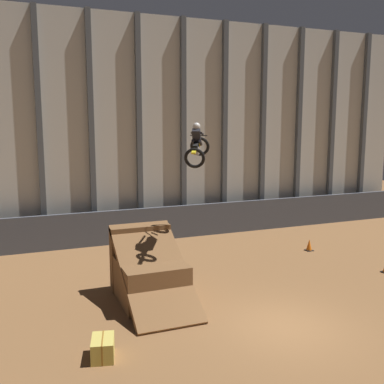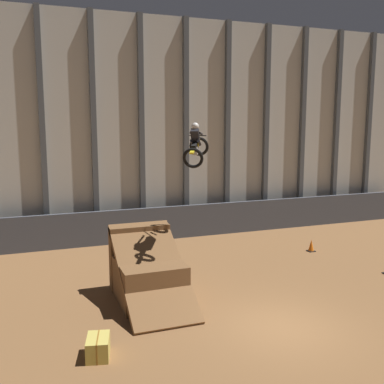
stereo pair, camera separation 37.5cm
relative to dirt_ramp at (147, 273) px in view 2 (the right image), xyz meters
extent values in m
plane|color=brown|center=(3.28, -3.88, -0.91)|extent=(60.00, 60.00, 0.00)
cube|color=beige|center=(3.28, 8.70, 5.07)|extent=(32.00, 0.12, 11.95)
cube|color=#4C5156|center=(-3.05, 8.50, 5.07)|extent=(0.28, 0.28, 11.95)
cube|color=#4C5156|center=(-0.52, 8.50, 5.07)|extent=(0.28, 0.28, 11.95)
cube|color=#4C5156|center=(2.01, 8.50, 5.07)|extent=(0.28, 0.28, 11.95)
cube|color=#4C5156|center=(4.55, 8.50, 5.07)|extent=(0.28, 0.28, 11.95)
cube|color=#4C5156|center=(7.08, 8.50, 5.07)|extent=(0.28, 0.28, 11.95)
cube|color=#4C5156|center=(9.61, 8.50, 5.07)|extent=(0.28, 0.28, 11.95)
cube|color=#4C5156|center=(12.15, 8.50, 5.07)|extent=(0.28, 0.28, 11.95)
cube|color=#4C5156|center=(14.68, 8.50, 5.07)|extent=(0.28, 0.28, 11.95)
cube|color=#4C5156|center=(17.21, 8.50, 5.07)|extent=(0.28, 0.28, 11.95)
cube|color=#474C56|center=(3.28, 7.65, -0.01)|extent=(31.36, 0.20, 1.80)
cube|color=brown|center=(0.00, -0.14, -0.17)|extent=(2.25, 2.85, 1.47)
cube|color=brown|center=(0.00, 1.04, 0.32)|extent=(2.29, 0.50, 2.45)
cube|color=brown|center=(0.00, -0.75, 0.32)|extent=(2.29, 4.17, 2.62)
torus|color=black|center=(2.19, 0.42, 4.53)|extent=(0.77, 0.61, 0.74)
torus|color=black|center=(1.50, -0.76, 4.20)|extent=(0.77, 0.61, 0.74)
cube|color=#B7B7BC|center=(1.81, -0.24, 4.47)|extent=(0.44, 0.58, 0.39)
cube|color=yellow|center=(1.87, -0.13, 4.71)|extent=(0.42, 0.52, 0.34)
cube|color=black|center=(1.67, -0.47, 4.63)|extent=(0.43, 0.58, 0.25)
cube|color=yellow|center=(1.42, -0.89, 4.43)|extent=(0.30, 0.39, 0.14)
cylinder|color=#B7B7BC|center=(2.07, 0.22, 4.72)|extent=(0.12, 0.15, 0.55)
cylinder|color=black|center=(2.02, 0.14, 4.95)|extent=(0.50, 0.48, 0.04)
cube|color=black|center=(1.73, -0.36, 4.95)|extent=(0.45, 0.50, 0.52)
sphere|color=silver|center=(1.74, -0.34, 5.29)|extent=(0.38, 0.40, 0.31)
cylinder|color=black|center=(1.69, -0.20, 4.71)|extent=(0.31, 0.43, 0.26)
cylinder|color=black|center=(1.90, -0.32, 4.71)|extent=(0.31, 0.43, 0.26)
cylinder|color=black|center=(1.71, -0.08, 5.03)|extent=(0.33, 0.50, 0.14)
cylinder|color=black|center=(1.99, -0.25, 5.03)|extent=(0.33, 0.50, 0.14)
cube|color=black|center=(9.13, 2.89, -0.89)|extent=(0.36, 0.36, 0.03)
cone|color=orange|center=(9.13, 2.89, -0.60)|extent=(0.28, 0.28, 0.55)
cube|color=#CCB751|center=(-2.34, -3.65, -0.63)|extent=(0.79, 1.01, 0.56)
cube|color=#996623|center=(-2.34, -3.65, -0.63)|extent=(0.25, 0.89, 0.57)
camera|label=1|loc=(-4.26, -15.11, 5.43)|focal=42.00mm
camera|label=2|loc=(-3.91, -15.24, 5.43)|focal=42.00mm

